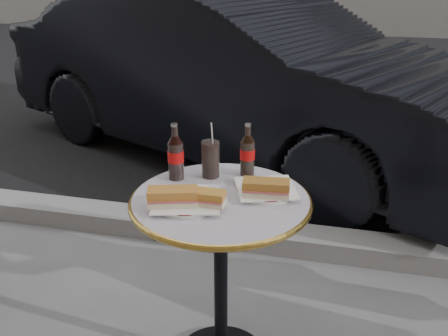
% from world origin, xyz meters
% --- Properties ---
extents(asphalt_road, '(40.00, 8.00, 0.00)m').
position_xyz_m(asphalt_road, '(0.00, 5.00, 0.00)').
color(asphalt_road, black).
rests_on(asphalt_road, ground).
extents(curb, '(40.00, 0.20, 0.12)m').
position_xyz_m(curb, '(0.00, 0.90, 0.05)').
color(curb, gray).
rests_on(curb, ground).
extents(bistro_table, '(0.62, 0.62, 0.73)m').
position_xyz_m(bistro_table, '(0.00, 0.00, 0.37)').
color(bistro_table, '#BAB2C4').
rests_on(bistro_table, ground).
extents(plate_left, '(0.25, 0.25, 0.01)m').
position_xyz_m(plate_left, '(-0.10, -0.07, 0.74)').
color(plate_left, silver).
rests_on(plate_left, bistro_table).
extents(plate_right, '(0.24, 0.24, 0.01)m').
position_xyz_m(plate_right, '(0.14, 0.08, 0.74)').
color(plate_right, white).
rests_on(plate_right, bistro_table).
extents(sandwich_left_a, '(0.17, 0.12, 0.06)m').
position_xyz_m(sandwich_left_a, '(-0.13, -0.12, 0.77)').
color(sandwich_left_a, '#B7742E').
rests_on(sandwich_left_a, plate_left).
extents(sandwich_left_b, '(0.14, 0.07, 0.05)m').
position_xyz_m(sandwich_left_b, '(-0.03, -0.09, 0.77)').
color(sandwich_left_b, '#B87A2E').
rests_on(sandwich_left_b, plate_left).
extents(sandwich_right, '(0.16, 0.09, 0.05)m').
position_xyz_m(sandwich_right, '(0.15, 0.02, 0.77)').
color(sandwich_right, '#9A6427').
rests_on(sandwich_right, plate_right).
extents(cola_bottle_left, '(0.07, 0.07, 0.21)m').
position_xyz_m(cola_bottle_left, '(-0.19, 0.11, 0.84)').
color(cola_bottle_left, black).
rests_on(cola_bottle_left, bistro_table).
extents(cola_bottle_right, '(0.07, 0.07, 0.20)m').
position_xyz_m(cola_bottle_right, '(0.05, 0.21, 0.83)').
color(cola_bottle_right, black).
rests_on(cola_bottle_right, bistro_table).
extents(cola_glass, '(0.07, 0.07, 0.14)m').
position_xyz_m(cola_glass, '(-0.08, 0.16, 0.80)').
color(cola_glass, black).
rests_on(cola_glass, bistro_table).
extents(parked_car, '(2.93, 4.20, 1.31)m').
position_xyz_m(parked_car, '(-0.41, 2.21, 0.66)').
color(parked_car, black).
rests_on(parked_car, ground).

